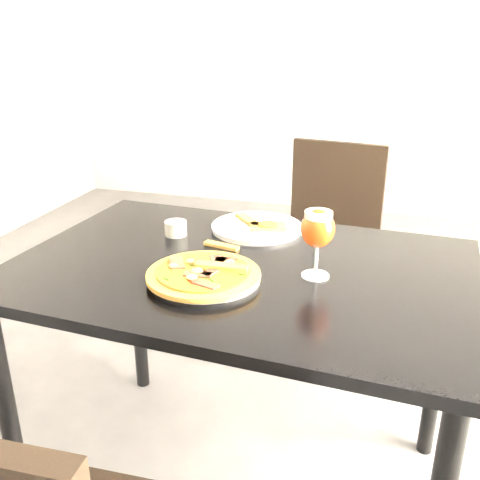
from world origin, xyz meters
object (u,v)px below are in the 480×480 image
(dining_table, at_px, (241,295))
(chair_far, at_px, (326,243))
(beer_glass, at_px, (318,229))
(pizza, at_px, (204,273))

(dining_table, relative_size, chair_far, 1.39)
(dining_table, xyz_separation_m, chair_far, (0.13, 0.86, -0.16))
(dining_table, bearing_deg, chair_far, 85.31)
(dining_table, relative_size, beer_glass, 7.09)
(pizza, bearing_deg, beer_glass, 22.88)
(dining_table, distance_m, beer_glass, 0.30)
(chair_far, xyz_separation_m, pizza, (-0.19, -0.98, 0.28))
(chair_far, height_order, pizza, chair_far)
(beer_glass, bearing_deg, pizza, -157.12)
(dining_table, bearing_deg, pizza, -110.39)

